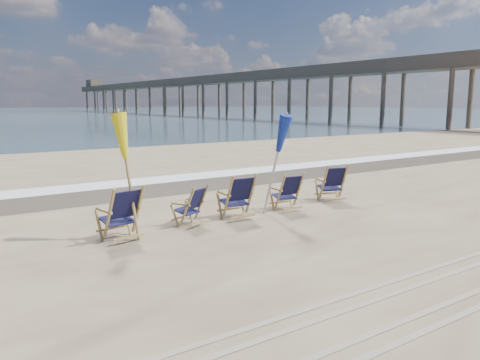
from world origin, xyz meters
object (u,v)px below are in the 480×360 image
Objects in this scene: umbrella_blue at (274,136)px; beach_chair_4 at (343,183)px; umbrella_yellow at (128,142)px; fishing_pier at (195,92)px; beach_chair_2 at (251,196)px; beach_chair_3 at (299,191)px; beach_chair_1 at (202,204)px; beach_chair_0 at (138,211)px.

beach_chair_4 is at bearing 4.89° from umbrella_blue.
fishing_pier is (40.65, 71.98, 2.76)m from umbrella_yellow.
beach_chair_3 is at bearing -174.62° from beach_chair_2.
beach_chair_3 is 80.62m from fishing_pier.
beach_chair_1 is 0.37× the size of umbrella_yellow.
fishing_pier reaches higher than beach_chair_2.
beach_chair_1 is at bearing -7.29° from beach_chair_2.
beach_chair_4 is at bearing -173.49° from beach_chair_2.
beach_chair_3 is at bearing 172.11° from beach_chair_0.
beach_chair_3 is at bearing 21.17° from beach_chair_4.
beach_chair_2 is 3.20m from umbrella_yellow.
beach_chair_1 is 2.27m from umbrella_blue.
umbrella_yellow is 3.47m from umbrella_blue.
beach_chair_3 is at bearing 1.61° from umbrella_yellow.
umbrella_yellow reaches higher than beach_chair_3.
fishing_pier is at bearing -113.64° from beach_chair_2.
beach_chair_3 is 4.57m from umbrella_yellow.
beach_chair_0 is 1.07× the size of beach_chair_4.
umbrella_blue is at bearing 13.36° from beach_chair_3.
beach_chair_2 reaches higher than beach_chair_1.
beach_chair_2 is 3.11m from beach_chair_4.
umbrella_yellow is at bearing 5.81° from beach_chair_2.
beach_chair_0 reaches higher than beach_chair_1.
beach_chair_2 is 0.44× the size of umbrella_yellow.
umbrella_yellow reaches higher than beach_chair_0.
beach_chair_0 is at bearing 179.87° from umbrella_blue.
fishing_pier is (34.65, 71.76, 4.14)m from beach_chair_4.
beach_chair_0 is at bearing 5.65° from beach_chair_2.
beach_chair_1 is at bearing 1.40° from beach_chair_3.
beach_chair_0 is at bearing 19.78° from beach_chair_4.
beach_chair_1 is 0.01× the size of fishing_pier.
beach_chair_2 is 0.01× the size of fishing_pier.
umbrella_blue is (3.31, -0.01, 1.33)m from beach_chair_0.
beach_chair_2 is at bearing 7.09° from beach_chair_3.
fishing_pier reaches higher than umbrella_blue.
beach_chair_0 is 0.01× the size of fishing_pier.
fishing_pier is (36.30, 71.86, 4.17)m from beach_chair_3.
fishing_pier is (37.75, 71.90, 4.12)m from beach_chair_2.
beach_chair_0 is 82.68m from fishing_pier.
beach_chair_2 is 1.47m from umbrella_blue.
beach_chair_3 is 0.40× the size of umbrella_blue.
fishing_pier is at bearing 60.55° from umbrella_yellow.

